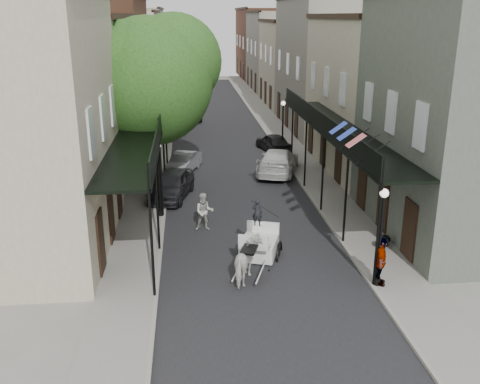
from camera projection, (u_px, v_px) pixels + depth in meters
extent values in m
plane|color=gray|center=(259.00, 268.00, 21.25)|extent=(140.00, 140.00, 0.00)
cube|color=black|center=(224.00, 149.00, 40.14)|extent=(8.00, 90.00, 0.01)
cube|color=gray|center=(156.00, 150.00, 39.65)|extent=(2.20, 90.00, 0.12)
cube|color=gray|center=(289.00, 146.00, 40.59)|extent=(2.20, 90.00, 0.12)
cube|color=#BCB296|center=(118.00, 66.00, 47.11)|extent=(5.00, 80.00, 10.50)
cube|color=gray|center=(309.00, 65.00, 48.74)|extent=(5.00, 80.00, 10.50)
cube|color=black|center=(140.00, 135.00, 26.13)|extent=(2.20, 18.00, 0.12)
cube|color=black|center=(161.00, 124.00, 26.07)|extent=(0.06, 18.00, 1.00)
cylinder|color=black|center=(152.00, 243.00, 18.32)|extent=(0.10, 0.10, 4.00)
cylinder|color=black|center=(161.00, 177.00, 25.87)|extent=(0.10, 0.10, 4.00)
cylinder|color=black|center=(166.00, 140.00, 33.43)|extent=(0.10, 0.10, 4.00)
cube|color=black|center=(339.00, 130.00, 27.07)|extent=(2.20, 18.00, 0.12)
cube|color=black|center=(319.00, 121.00, 26.81)|extent=(0.06, 18.00, 1.00)
cylinder|color=black|center=(378.00, 234.00, 19.07)|extent=(0.10, 0.10, 4.00)
cylinder|color=black|center=(323.00, 172.00, 26.63)|extent=(0.10, 0.10, 4.00)
cylinder|color=black|center=(292.00, 137.00, 34.18)|extent=(0.10, 0.10, 4.00)
cylinder|color=#382619|center=(152.00, 142.00, 29.34)|extent=(0.44, 0.44, 5.60)
sphere|color=#234616|center=(149.00, 82.00, 28.31)|extent=(6.80, 6.80, 6.80)
sphere|color=#234616|center=(174.00, 61.00, 28.69)|extent=(5.10, 5.10, 5.10)
cylinder|color=#382619|center=(162.00, 106.00, 42.65)|extent=(0.44, 0.44, 5.04)
sphere|color=#234616|center=(161.00, 69.00, 41.72)|extent=(6.00, 6.00, 6.00)
sphere|color=#234616|center=(176.00, 56.00, 42.12)|extent=(4.50, 4.50, 4.50)
cylinder|color=black|center=(376.00, 281.00, 19.66)|extent=(0.28, 0.28, 0.30)
cylinder|color=black|center=(380.00, 242.00, 19.18)|extent=(0.12, 0.12, 3.40)
sphere|color=white|center=(384.00, 193.00, 18.59)|extent=(0.32, 0.32, 0.32)
cylinder|color=black|center=(161.00, 212.00, 26.45)|extent=(0.28, 0.28, 0.30)
cylinder|color=black|center=(159.00, 183.00, 25.96)|extent=(0.12, 0.12, 3.40)
sphere|color=white|center=(157.00, 145.00, 25.37)|extent=(0.32, 0.32, 0.32)
cylinder|color=black|center=(282.00, 150.00, 38.55)|extent=(0.28, 0.28, 0.30)
cylinder|color=black|center=(283.00, 129.00, 38.06)|extent=(0.12, 0.12, 3.40)
sphere|color=white|center=(283.00, 103.00, 37.48)|extent=(0.32, 0.32, 0.32)
imported|color=silver|center=(249.00, 261.00, 20.00)|extent=(1.45, 2.11, 1.63)
torus|color=black|center=(244.00, 235.00, 22.89)|extent=(0.49, 1.24, 1.28)
torus|color=black|center=(281.00, 238.00, 22.55)|extent=(0.49, 1.24, 1.28)
torus|color=black|center=(241.00, 255.00, 21.66)|extent=(0.28, 0.65, 0.66)
torus|color=black|center=(271.00, 258.00, 21.40)|extent=(0.28, 0.65, 0.66)
cube|color=silver|center=(262.00, 229.00, 22.40)|extent=(1.88, 2.13, 0.69)
cube|color=silver|center=(257.00, 227.00, 21.29)|extent=(1.30, 0.89, 0.12)
cube|color=silver|center=(256.00, 222.00, 20.96)|extent=(1.16, 0.47, 0.50)
imported|color=black|center=(257.00, 212.00, 21.09)|extent=(0.47, 0.38, 1.11)
imported|color=#AFB0A6|center=(204.00, 212.00, 24.75)|extent=(0.89, 0.71, 1.80)
imported|color=gray|center=(152.00, 149.00, 36.29)|extent=(1.10, 0.75, 1.56)
imported|color=gray|center=(381.00, 261.00, 19.43)|extent=(0.78, 1.17, 1.84)
imported|color=black|center=(172.00, 184.00, 29.17)|extent=(2.82, 4.79, 1.53)
imported|color=gray|center=(183.00, 163.00, 33.99)|extent=(2.49, 4.02, 1.25)
imported|color=black|center=(188.00, 113.00, 50.84)|extent=(2.94, 5.06, 1.32)
imported|color=silver|center=(278.00, 161.00, 33.73)|extent=(3.70, 5.80, 1.57)
imported|color=black|center=(273.00, 142.00, 39.32)|extent=(2.41, 4.14, 1.32)
ellipsoid|color=black|center=(382.00, 243.00, 22.73)|extent=(0.54, 0.54, 0.46)
ellipsoid|color=black|center=(385.00, 239.00, 23.20)|extent=(0.48, 0.48, 0.38)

